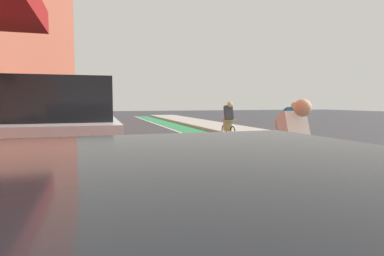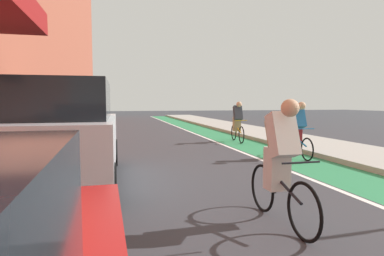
% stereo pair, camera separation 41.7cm
% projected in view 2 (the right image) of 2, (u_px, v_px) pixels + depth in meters
% --- Properties ---
extents(ground_plane, '(92.07, 92.07, 0.00)m').
position_uv_depth(ground_plane, '(160.00, 140.00, 13.67)').
color(ground_plane, '#38383D').
extents(bike_lane_paint, '(1.60, 41.85, 0.00)m').
position_uv_depth(bike_lane_paint, '(213.00, 134.00, 16.30)').
color(bike_lane_paint, '#2D8451').
rests_on(bike_lane_paint, ground).
extents(lane_divider_stripe, '(0.12, 41.85, 0.00)m').
position_uv_depth(lane_divider_stripe, '(196.00, 134.00, 16.09)').
color(lane_divider_stripe, white).
rests_on(lane_divider_stripe, ground).
extents(sidewalk_right, '(2.78, 41.85, 0.14)m').
position_uv_depth(sidewalk_right, '(253.00, 131.00, 16.80)').
color(sidewalk_right, '#A8A59E').
rests_on(sidewalk_right, ground).
extents(parked_suv_white, '(1.88, 4.31, 1.98)m').
position_uv_depth(parked_suv_white, '(67.00, 132.00, 6.20)').
color(parked_suv_white, silver).
rests_on(parked_suv_white, ground).
extents(cyclist_mid, '(0.48, 1.74, 1.62)m').
position_uv_depth(cyclist_mid, '(281.00, 159.00, 4.15)').
color(cyclist_mid, black).
rests_on(cyclist_mid, ground).
extents(cyclist_trailing, '(0.48, 1.69, 1.60)m').
position_uv_depth(cyclist_trailing, '(298.00, 130.00, 9.16)').
color(cyclist_trailing, black).
rests_on(cyclist_trailing, ground).
extents(cyclist_far, '(0.48, 1.71, 1.61)m').
position_uv_depth(cyclist_far, '(237.00, 122.00, 12.90)').
color(cyclist_far, black).
rests_on(cyclist_far, ground).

